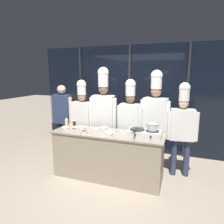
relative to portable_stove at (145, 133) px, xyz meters
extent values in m
plane|color=gray|center=(-0.70, -0.03, -0.96)|extent=(24.00, 24.00, 0.00)
cube|color=black|center=(-0.70, 1.58, 0.39)|extent=(4.88, 0.04, 2.70)
cube|color=#232326|center=(-2.08, 1.53, 0.39)|extent=(0.05, 0.05, 2.70)
cube|color=#232326|center=(-0.70, 1.53, 0.39)|extent=(0.05, 0.05, 2.70)
cube|color=#232326|center=(0.69, 1.53, 0.39)|extent=(0.05, 0.05, 2.70)
cube|color=gray|center=(-0.70, -0.03, -0.52)|extent=(2.06, 0.62, 0.88)
cube|color=gray|center=(-0.70, -0.03, -0.07)|extent=(2.13, 0.65, 0.03)
cube|color=silver|center=(0.00, 0.00, 0.00)|extent=(0.59, 0.32, 0.10)
cylinder|color=black|center=(-0.14, 0.00, 0.05)|extent=(0.24, 0.24, 0.01)
cylinder|color=black|center=(-0.14, -0.17, 0.00)|extent=(0.03, 0.01, 0.03)
cylinder|color=black|center=(0.14, 0.00, 0.05)|extent=(0.24, 0.24, 0.01)
cylinder|color=black|center=(0.14, -0.17, 0.00)|extent=(0.03, 0.01, 0.03)
cylinder|color=#232326|center=(-0.14, 0.00, 0.06)|extent=(0.26, 0.26, 0.01)
cone|color=#232326|center=(-0.14, 0.00, 0.08)|extent=(0.27, 0.27, 0.04)
cylinder|color=black|center=(-0.14, -0.23, 0.09)|extent=(0.02, 0.21, 0.02)
cylinder|color=#B7BABF|center=(0.14, 0.00, 0.12)|extent=(0.18, 0.18, 0.12)
torus|color=#B7BABF|center=(0.14, 0.00, 0.18)|extent=(0.18, 0.18, 0.01)
torus|color=#B7BABF|center=(0.04, 0.00, 0.16)|extent=(0.01, 0.05, 0.05)
torus|color=#B7BABF|center=(0.24, 0.00, 0.16)|extent=(0.01, 0.05, 0.05)
cylinder|color=#332319|center=(-1.50, 0.13, 0.01)|extent=(0.06, 0.06, 0.13)
cone|color=white|center=(-1.50, 0.13, 0.09)|extent=(0.05, 0.05, 0.04)
cylinder|color=beige|center=(-1.66, 0.09, 0.02)|extent=(0.07, 0.07, 0.15)
cone|color=white|center=(-1.66, 0.09, 0.11)|extent=(0.06, 0.06, 0.04)
cylinder|color=silver|center=(-1.10, -0.20, -0.03)|extent=(0.15, 0.15, 0.04)
torus|color=silver|center=(-1.10, -0.20, -0.01)|extent=(0.15, 0.15, 0.01)
cylinder|color=red|center=(-1.10, -0.20, -0.02)|extent=(0.12, 0.12, 0.02)
cylinder|color=silver|center=(-0.97, 0.04, -0.04)|extent=(0.12, 0.12, 0.03)
torus|color=silver|center=(-0.97, 0.04, -0.02)|extent=(0.13, 0.13, 0.01)
cylinder|color=white|center=(-0.97, 0.04, -0.03)|extent=(0.10, 0.10, 0.02)
cylinder|color=silver|center=(-1.24, -0.03, -0.03)|extent=(0.14, 0.14, 0.05)
torus|color=silver|center=(-1.24, -0.03, 0.00)|extent=(0.15, 0.15, 0.01)
cylinder|color=#9E896B|center=(-1.24, -0.03, -0.01)|extent=(0.12, 0.12, 0.03)
cylinder|color=silver|center=(-1.42, 0.03, -0.04)|extent=(0.12, 0.12, 0.03)
torus|color=silver|center=(-1.42, 0.03, -0.02)|extent=(0.13, 0.13, 0.01)
cylinder|color=#EAA893|center=(-1.42, 0.03, -0.03)|extent=(0.10, 0.10, 0.02)
cylinder|color=silver|center=(-1.36, -0.12, -0.04)|extent=(0.09, 0.09, 0.04)
torus|color=silver|center=(-1.36, -0.12, -0.02)|extent=(0.09, 0.09, 0.01)
cylinder|color=#382319|center=(-1.36, -0.12, -0.03)|extent=(0.07, 0.07, 0.02)
cylinder|color=silver|center=(-0.83, 0.13, -0.03)|extent=(0.16, 0.16, 0.05)
torus|color=silver|center=(-0.83, 0.13, 0.00)|extent=(0.16, 0.16, 0.01)
cylinder|color=beige|center=(-0.83, 0.13, -0.01)|extent=(0.13, 0.13, 0.03)
cylinder|color=silver|center=(-0.61, -0.16, -0.03)|extent=(0.17, 0.17, 0.05)
torus|color=silver|center=(-0.61, -0.16, -0.01)|extent=(0.17, 0.17, 0.01)
cylinder|color=#E0C689|center=(-0.61, -0.16, -0.02)|extent=(0.14, 0.14, 0.03)
cylinder|color=silver|center=(-1.56, -0.10, -0.03)|extent=(0.14, 0.14, 0.05)
torus|color=silver|center=(-1.56, -0.10, -0.01)|extent=(0.15, 0.15, 0.01)
cylinder|color=silver|center=(-1.56, -0.10, -0.02)|extent=(0.12, 0.12, 0.03)
cube|color=#B2B5BA|center=(-0.57, 0.17, -0.05)|extent=(0.14, 0.09, 0.01)
ellipsoid|color=#B2B5BA|center=(-0.48, 0.11, -0.05)|extent=(0.08, 0.07, 0.02)
cylinder|color=#232326|center=(-1.97, 0.59, -0.54)|extent=(0.11, 0.11, 0.84)
cylinder|color=#232326|center=(-2.20, 0.59, -0.54)|extent=(0.11, 0.11, 0.84)
cube|color=navy|center=(-2.08, 0.59, 0.21)|extent=(0.43, 0.23, 0.68)
cylinder|color=beige|center=(-1.84, 0.55, 0.20)|extent=(0.09, 0.09, 0.62)
cylinder|color=beige|center=(-2.33, 0.56, 0.20)|extent=(0.09, 0.09, 0.62)
sphere|color=beige|center=(-2.08, 0.59, 0.68)|extent=(0.20, 0.20, 0.20)
cylinder|color=#2D3856|center=(-1.37, 0.48, -0.58)|extent=(0.12, 0.12, 0.76)
cylinder|color=#2D3856|center=(-1.63, 0.50, -0.58)|extent=(0.12, 0.12, 0.76)
cube|color=white|center=(-1.50, 0.49, 0.11)|extent=(0.49, 0.28, 0.62)
cylinder|color=white|center=(-1.24, 0.43, 0.09)|extent=(0.09, 0.09, 0.57)
cylinder|color=white|center=(-1.77, 0.47, 0.09)|extent=(0.09, 0.09, 0.57)
sphere|color=#A87A5B|center=(-1.50, 0.49, 0.53)|extent=(0.18, 0.18, 0.18)
cylinder|color=white|center=(-1.50, 0.49, 0.69)|extent=(0.19, 0.19, 0.22)
sphere|color=white|center=(-1.50, 0.49, 0.80)|extent=(0.21, 0.21, 0.21)
cylinder|color=#232326|center=(-0.88, 0.54, -0.54)|extent=(0.12, 0.12, 0.85)
cylinder|color=#232326|center=(-1.13, 0.53, -0.54)|extent=(0.12, 0.12, 0.85)
cube|color=white|center=(-1.01, 0.54, 0.23)|extent=(0.47, 0.26, 0.69)
cylinder|color=white|center=(-0.75, 0.51, 0.22)|extent=(0.09, 0.09, 0.63)
cylinder|color=white|center=(-1.26, 0.49, 0.22)|extent=(0.09, 0.09, 0.63)
sphere|color=brown|center=(-1.01, 0.54, 0.71)|extent=(0.20, 0.20, 0.20)
cylinder|color=white|center=(-1.01, 0.54, 0.91)|extent=(0.21, 0.21, 0.30)
sphere|color=white|center=(-1.01, 0.54, 1.06)|extent=(0.23, 0.23, 0.23)
cylinder|color=#4C4C51|center=(-0.29, 0.50, -0.58)|extent=(0.11, 0.11, 0.77)
cylinder|color=#4C4C51|center=(-0.52, 0.51, -0.58)|extent=(0.11, 0.11, 0.77)
cube|color=white|center=(-0.40, 0.51, 0.12)|extent=(0.42, 0.23, 0.62)
cylinder|color=white|center=(-0.18, 0.46, 0.10)|extent=(0.08, 0.08, 0.57)
cylinder|color=white|center=(-0.63, 0.48, 0.10)|extent=(0.08, 0.08, 0.57)
sphere|color=brown|center=(-0.40, 0.51, 0.55)|extent=(0.18, 0.18, 0.18)
cylinder|color=white|center=(-0.40, 0.51, 0.71)|extent=(0.19, 0.19, 0.23)
sphere|color=white|center=(-0.40, 0.51, 0.83)|extent=(0.21, 0.21, 0.21)
cylinder|color=#2D3856|center=(0.22, 0.57, -0.54)|extent=(0.12, 0.12, 0.84)
cylinder|color=#2D3856|center=(-0.03, 0.61, -0.54)|extent=(0.12, 0.12, 0.84)
cube|color=white|center=(0.09, 0.59, 0.22)|extent=(0.49, 0.31, 0.68)
cylinder|color=white|center=(0.34, 0.51, 0.20)|extent=(0.09, 0.09, 0.63)
cylinder|color=white|center=(-0.17, 0.60, 0.20)|extent=(0.09, 0.09, 0.63)
sphere|color=#A87A5B|center=(0.09, 0.59, 0.69)|extent=(0.20, 0.20, 0.20)
cylinder|color=white|center=(0.09, 0.59, 0.87)|extent=(0.21, 0.21, 0.25)
sphere|color=white|center=(0.09, 0.59, 1.00)|extent=(0.23, 0.23, 0.23)
cylinder|color=#2D3856|center=(0.74, 0.55, -0.59)|extent=(0.12, 0.12, 0.74)
cylinder|color=#2D3856|center=(0.50, 0.52, -0.59)|extent=(0.12, 0.12, 0.74)
cube|color=white|center=(0.62, 0.54, 0.08)|extent=(0.47, 0.29, 0.60)
cylinder|color=white|center=(0.87, 0.54, 0.06)|extent=(0.09, 0.09, 0.55)
cylinder|color=white|center=(0.38, 0.46, 0.06)|extent=(0.09, 0.09, 0.55)
sphere|color=beige|center=(0.62, 0.54, 0.49)|extent=(0.18, 0.18, 0.18)
cylinder|color=white|center=(0.62, 0.54, 0.66)|extent=(0.19, 0.19, 0.25)
sphere|color=white|center=(0.62, 0.54, 0.78)|extent=(0.20, 0.20, 0.20)
camera|label=1|loc=(0.61, -3.40, 1.04)|focal=32.00mm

